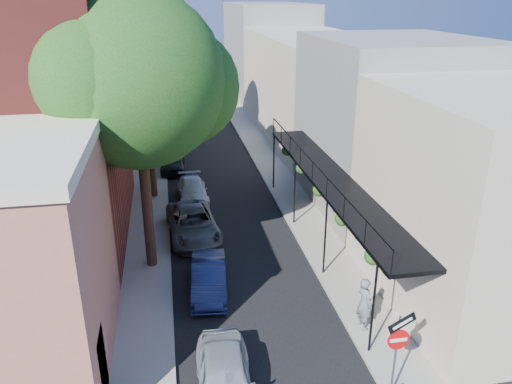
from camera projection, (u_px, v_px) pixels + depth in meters
name	position (u px, v px, depth m)	size (l,w,h in m)	color
road_surface	(203.00, 139.00, 40.59)	(6.00, 64.00, 0.01)	black
sidewalk_left	(153.00, 140.00, 39.91)	(2.00, 64.00, 0.12)	gray
sidewalk_right	(251.00, 136.00, 41.23)	(2.00, 64.00, 0.12)	gray
buildings_left	(73.00, 84.00, 36.09)	(10.10, 59.10, 12.00)	#B66C5D
buildings_right	(313.00, 82.00, 39.96)	(9.80, 55.00, 10.00)	#BEB49D
sign_post	(398.00, 343.00, 13.84)	(0.89, 0.17, 2.99)	#595B60
oak_near	(148.00, 82.00, 19.07)	(7.48, 6.80, 11.42)	black
oak_mid	(151.00, 73.00, 26.65)	(6.60, 6.00, 10.20)	black
oak_far	(153.00, 36.00, 34.47)	(7.70, 7.00, 11.90)	black
parked_car_a	(225.00, 380.00, 14.36)	(1.65, 4.09, 1.39)	#9CA5AD
parked_car_b	(209.00, 278.00, 19.64)	(1.33, 3.81, 1.25)	#171F48
parked_car_c	(193.00, 224.00, 24.08)	(2.27, 4.93, 1.37)	#4E5155
parked_car_d	(193.00, 190.00, 28.47)	(1.58, 3.88, 1.13)	silver
parked_car_e	(172.00, 161.00, 33.17)	(1.60, 3.99, 1.36)	black
pedestrian	(364.00, 303.00, 17.20)	(0.72, 0.47, 1.96)	slate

